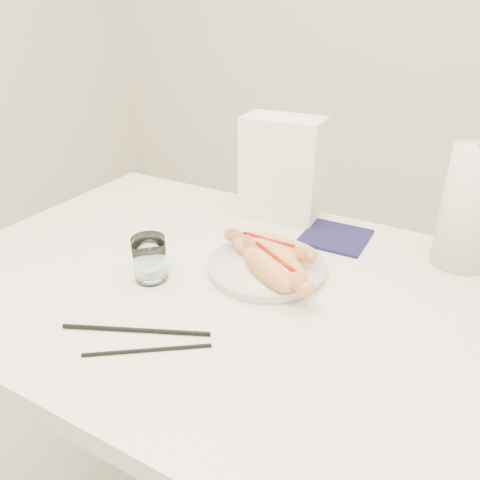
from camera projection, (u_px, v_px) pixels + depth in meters
The scene contains 10 objects.
table at pixel (234, 307), 0.94m from camera, with size 1.20×0.80×0.75m.
plate at pixel (266, 268), 0.94m from camera, with size 0.23×0.23×0.02m, color silver.
hotdog_left at pixel (268, 249), 0.94m from camera, with size 0.18×0.08×0.05m.
hotdog_right at pixel (274, 267), 0.88m from camera, with size 0.18×0.15×0.05m.
water_glass at pixel (150, 259), 0.90m from camera, with size 0.06×0.06×0.09m, color white.
chopstick_near at pixel (136, 330), 0.78m from camera, with size 0.01×0.01×0.25m, color black.
chopstick_far at pixel (147, 350), 0.73m from camera, with size 0.01×0.01×0.20m, color black.
napkin_box at pixel (282, 169), 1.13m from camera, with size 0.19×0.10×0.25m, color white.
navy_napkin at pixel (335, 237), 1.08m from camera, with size 0.14×0.14×0.01m, color #13133C.
paper_towel_roll at pixel (471, 208), 0.92m from camera, with size 0.11×0.11×0.25m, color silver.
Camera 1 is at (0.39, -0.67, 1.25)m, focal length 35.00 mm.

